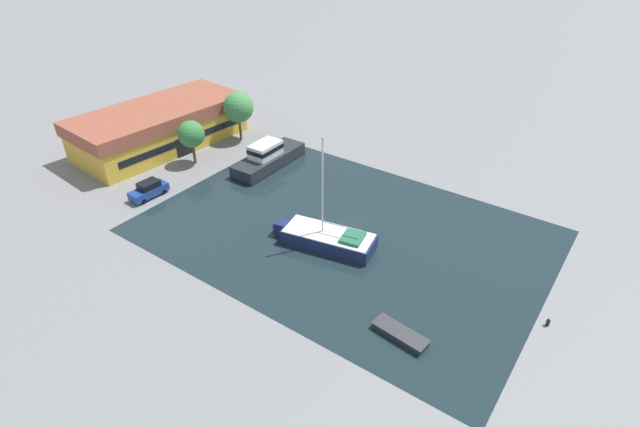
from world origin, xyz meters
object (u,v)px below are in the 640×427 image
(parked_car, at_px, (149,190))
(sailboat_moored, at_px, (327,238))
(motor_cruiser, at_px, (268,158))
(quay_tree_near_building, at_px, (191,134))
(small_dinghy, at_px, (400,334))
(warehouse_building, at_px, (160,126))
(quay_tree_by_water, at_px, (238,107))

(parked_car, relative_size, sailboat_moored, 0.39)
(parked_car, relative_size, motor_cruiser, 0.41)
(quay_tree_near_building, relative_size, sailboat_moored, 0.50)
(sailboat_moored, relative_size, small_dinghy, 2.43)
(motor_cruiser, bearing_deg, quay_tree_near_building, 29.45)
(warehouse_building, height_order, quay_tree_by_water, quay_tree_by_water)
(warehouse_building, height_order, motor_cruiser, warehouse_building)
(parked_car, bearing_deg, warehouse_building, -43.27)
(warehouse_building, relative_size, parked_car, 5.27)
(quay_tree_by_water, relative_size, parked_car, 1.52)
(quay_tree_near_building, distance_m, motor_cruiser, 9.60)
(small_dinghy, bearing_deg, quay_tree_near_building, -101.50)
(quay_tree_by_water, distance_m, small_dinghy, 39.96)
(warehouse_building, height_order, sailboat_moored, sailboat_moored)
(small_dinghy, bearing_deg, motor_cruiser, -114.39)
(parked_car, relative_size, small_dinghy, 0.94)
(quay_tree_by_water, bearing_deg, parked_car, -172.33)
(small_dinghy, bearing_deg, parked_car, -88.04)
(small_dinghy, bearing_deg, sailboat_moored, -113.47)
(quay_tree_by_water, xyz_separation_m, motor_cruiser, (-3.89, -8.19, -3.40))
(warehouse_building, distance_m, sailboat_moored, 31.20)
(warehouse_building, xyz_separation_m, sailboat_moored, (-5.82, -30.59, -1.87))
(warehouse_building, relative_size, small_dinghy, 4.97)
(parked_car, distance_m, small_dinghy, 32.38)
(quay_tree_near_building, relative_size, quay_tree_by_water, 0.84)
(quay_tree_by_water, bearing_deg, sailboat_moored, -119.35)
(warehouse_building, height_order, quay_tree_near_building, quay_tree_near_building)
(quay_tree_by_water, bearing_deg, warehouse_building, 135.26)
(warehouse_building, bearing_deg, sailboat_moored, -95.78)
(quay_tree_near_building, xyz_separation_m, parked_car, (-8.58, -2.07, -2.96))
(warehouse_building, distance_m, small_dinghy, 43.65)
(quay_tree_near_building, xyz_separation_m, motor_cruiser, (4.64, -7.96, -2.71))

